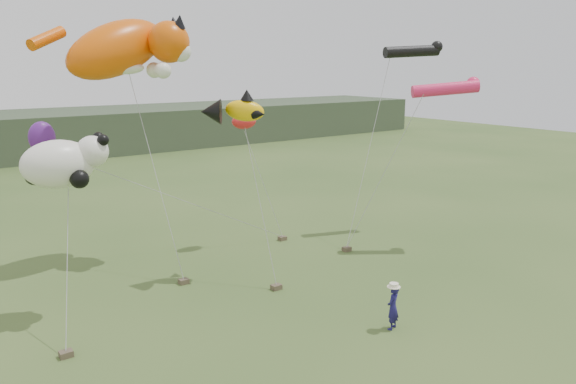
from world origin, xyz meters
name	(u,v)px	position (x,y,z in m)	size (l,w,h in m)	color
ground	(359,327)	(0.00, 0.00, 0.00)	(120.00, 120.00, 0.00)	#385123
festival_attendant	(393,307)	(0.77, -0.75, 0.75)	(0.55, 0.36, 1.50)	#1B1655
sandbag_anchors	(245,275)	(-0.70, 5.97, 0.10)	(13.61, 5.72, 0.19)	brown
cat_kite	(128,48)	(-3.13, 10.96, 9.12)	(6.22, 3.48, 3.53)	#E25505
fish_kite	(232,110)	(-0.80, 6.52, 6.73)	(2.76, 1.80, 1.32)	#FFBE06
tube_kites	(433,69)	(9.68, 5.53, 8.26)	(4.19, 4.92, 2.65)	black
panda_kite	(64,162)	(-7.22, 6.49, 5.34)	(2.78, 1.80, 1.73)	white
misc_kites	(124,131)	(-3.41, 11.37, 5.66)	(9.37, 3.44, 1.45)	red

